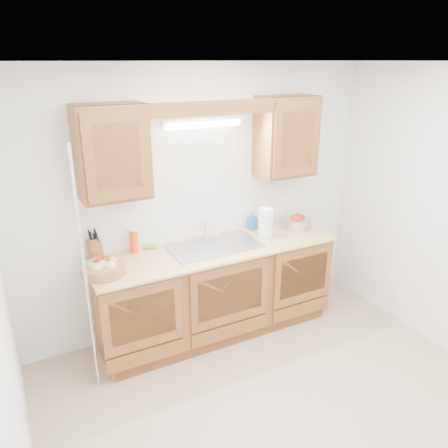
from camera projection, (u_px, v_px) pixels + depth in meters
room at (294, 263)px, 2.89m from camera, size 3.52×3.50×2.50m
base_cabinets at (215, 291)px, 4.17m from camera, size 2.20×0.60×0.86m
countertop at (215, 249)px, 4.00m from camera, size 2.30×0.63×0.04m
upper_cabinet_left at (112, 152)px, 3.44m from camera, size 0.55×0.33×0.75m
upper_cabinet_right at (286, 136)px, 4.15m from camera, size 0.55×0.33×0.75m
valance at (214, 108)px, 3.56m from camera, size 2.20×0.05×0.12m
fluorescent_fixture at (203, 122)px, 3.80m from camera, size 0.76×0.08×0.08m
sink at (214, 253)px, 4.04m from camera, size 0.84×0.46×0.36m
wire_shelf_pole at (85, 277)px, 3.24m from camera, size 0.03×0.03×2.00m
outlet_plate at (283, 198)px, 4.57m from camera, size 0.08×0.01×0.12m
fruit_basket at (103, 268)px, 3.49m from camera, size 0.41×0.41×0.11m
knife_block at (95, 249)px, 3.71m from camera, size 0.13×0.17×0.28m
orange_canister at (134, 240)px, 3.85m from camera, size 0.08×0.08×0.23m
soap_bottle at (253, 220)px, 4.40m from camera, size 0.09×0.10×0.18m
sponge at (150, 247)px, 3.97m from camera, size 0.13×0.10×0.02m
paper_towel at (266, 223)px, 4.18m from camera, size 0.17×0.17×0.34m
apple_bowl at (296, 222)px, 4.43m from camera, size 0.35×0.35×0.15m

